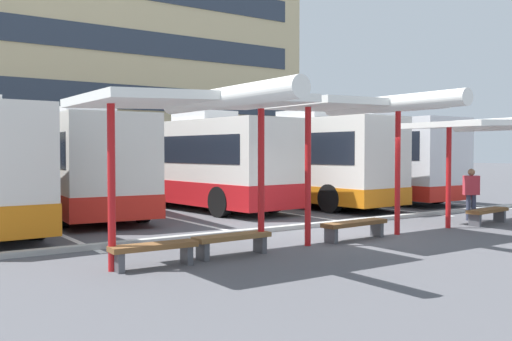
{
  "coord_description": "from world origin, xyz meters",
  "views": [
    {
      "loc": [
        -9.99,
        -10.85,
        2.15
      ],
      "look_at": [
        -0.21,
        3.27,
        1.55
      ],
      "focal_mm": 39.79,
      "sensor_mm": 36.0,
      "label": 1
    }
  ],
  "objects_px": {
    "coach_bus_3": "(286,161)",
    "coach_bus_2": "(184,164)",
    "coach_bus_4": "(344,159)",
    "bench_3": "(488,213)",
    "waiting_passenger_0": "(471,191)",
    "bench_1": "(232,240)",
    "bench_2": "(355,226)",
    "waiting_shelter_0": "(199,104)",
    "bench_0": "(154,250)",
    "waiting_shelter_1": "(364,109)",
    "waiting_shelter_2": "(493,126)",
    "coach_bus_1": "(76,165)"
  },
  "relations": [
    {
      "from": "bench_2",
      "to": "bench_3",
      "type": "distance_m",
      "value": 5.28
    },
    {
      "from": "waiting_shelter_0",
      "to": "waiting_shelter_2",
      "type": "distance_m",
      "value": 9.78
    },
    {
      "from": "waiting_shelter_1",
      "to": "bench_3",
      "type": "distance_m",
      "value": 5.98
    },
    {
      "from": "waiting_shelter_1",
      "to": "waiting_passenger_0",
      "type": "bearing_deg",
      "value": 9.78
    },
    {
      "from": "bench_3",
      "to": "bench_2",
      "type": "bearing_deg",
      "value": 178.75
    },
    {
      "from": "bench_1",
      "to": "waiting_shelter_1",
      "type": "xyz_separation_m",
      "value": [
        3.59,
        -0.13,
        2.8
      ]
    },
    {
      "from": "waiting_shelter_1",
      "to": "bench_0",
      "type": "bearing_deg",
      "value": -179.74
    },
    {
      "from": "coach_bus_1",
      "to": "coach_bus_3",
      "type": "bearing_deg",
      "value": -8.58
    },
    {
      "from": "bench_3",
      "to": "bench_1",
      "type": "bearing_deg",
      "value": -179.85
    },
    {
      "from": "coach_bus_3",
      "to": "bench_3",
      "type": "xyz_separation_m",
      "value": [
        0.86,
        -8.54,
        -1.41
      ]
    },
    {
      "from": "bench_0",
      "to": "bench_2",
      "type": "xyz_separation_m",
      "value": [
        5.39,
        0.29,
        0.01
      ]
    },
    {
      "from": "bench_3",
      "to": "coach_bus_1",
      "type": "bearing_deg",
      "value": 132.71
    },
    {
      "from": "coach_bus_2",
      "to": "coach_bus_4",
      "type": "xyz_separation_m",
      "value": [
        7.82,
        -0.69,
        0.15
      ]
    },
    {
      "from": "waiting_shelter_2",
      "to": "waiting_passenger_0",
      "type": "relative_size",
      "value": 2.92
    },
    {
      "from": "bench_0",
      "to": "waiting_passenger_0",
      "type": "height_order",
      "value": "waiting_passenger_0"
    },
    {
      "from": "coach_bus_1",
      "to": "waiting_shelter_0",
      "type": "distance_m",
      "value": 10.17
    },
    {
      "from": "coach_bus_3",
      "to": "waiting_shelter_2",
      "type": "bearing_deg",
      "value": -84.35
    },
    {
      "from": "bench_3",
      "to": "waiting_passenger_0",
      "type": "height_order",
      "value": "waiting_passenger_0"
    },
    {
      "from": "coach_bus_1",
      "to": "coach_bus_3",
      "type": "relative_size",
      "value": 0.98
    },
    {
      "from": "coach_bus_2",
      "to": "waiting_shelter_1",
      "type": "bearing_deg",
      "value": -92.77
    },
    {
      "from": "bench_1",
      "to": "waiting_shelter_1",
      "type": "distance_m",
      "value": 4.56
    },
    {
      "from": "waiting_shelter_1",
      "to": "coach_bus_1",
      "type": "bearing_deg",
      "value": 110.66
    },
    {
      "from": "coach_bus_3",
      "to": "coach_bus_2",
      "type": "bearing_deg",
      "value": 160.74
    },
    {
      "from": "waiting_shelter_2",
      "to": "bench_3",
      "type": "xyz_separation_m",
      "value": [
        -0.0,
        0.12,
        -2.52
      ]
    },
    {
      "from": "coach_bus_2",
      "to": "waiting_passenger_0",
      "type": "bearing_deg",
      "value": -60.27
    },
    {
      "from": "coach_bus_4",
      "to": "bench_2",
      "type": "xyz_separation_m",
      "value": [
        -8.31,
        -9.12,
        -1.46
      ]
    },
    {
      "from": "coach_bus_2",
      "to": "waiting_shelter_2",
      "type": "height_order",
      "value": "coach_bus_2"
    },
    {
      "from": "coach_bus_1",
      "to": "bench_1",
      "type": "height_order",
      "value": "coach_bus_1"
    },
    {
      "from": "waiting_shelter_0",
      "to": "bench_3",
      "type": "distance_m",
      "value": 10.14
    },
    {
      "from": "bench_0",
      "to": "waiting_shelter_1",
      "type": "xyz_separation_m",
      "value": [
        5.39,
        0.02,
        2.8
      ]
    },
    {
      "from": "bench_2",
      "to": "waiting_passenger_0",
      "type": "height_order",
      "value": "waiting_passenger_0"
    },
    {
      "from": "bench_1",
      "to": "coach_bus_4",
      "type": "bearing_deg",
      "value": 37.87
    },
    {
      "from": "waiting_shelter_1",
      "to": "bench_2",
      "type": "distance_m",
      "value": 2.81
    },
    {
      "from": "coach_bus_1",
      "to": "coach_bus_4",
      "type": "height_order",
      "value": "coach_bus_4"
    },
    {
      "from": "waiting_shelter_0",
      "to": "bench_0",
      "type": "height_order",
      "value": "waiting_shelter_0"
    },
    {
      "from": "coach_bus_3",
      "to": "waiting_passenger_0",
      "type": "bearing_deg",
      "value": -80.76
    },
    {
      "from": "waiting_shelter_1",
      "to": "bench_2",
      "type": "bearing_deg",
      "value": 90.0
    },
    {
      "from": "coach_bus_4",
      "to": "bench_3",
      "type": "bearing_deg",
      "value": -108.15
    },
    {
      "from": "bench_2",
      "to": "bench_0",
      "type": "bearing_deg",
      "value": -176.94
    },
    {
      "from": "waiting_shelter_0",
      "to": "waiting_passenger_0",
      "type": "distance_m",
      "value": 10.45
    },
    {
      "from": "waiting_shelter_0",
      "to": "coach_bus_2",
      "type": "bearing_deg",
      "value": 63.95
    },
    {
      "from": "coach_bus_1",
      "to": "bench_2",
      "type": "xyz_separation_m",
      "value": [
        3.74,
        -9.66,
        -1.32
      ]
    },
    {
      "from": "coach_bus_3",
      "to": "bench_1",
      "type": "height_order",
      "value": "coach_bus_3"
    },
    {
      "from": "bench_1",
      "to": "bench_2",
      "type": "bearing_deg",
      "value": 2.21
    },
    {
      "from": "coach_bus_3",
      "to": "waiting_shelter_0",
      "type": "distance_m",
      "value": 12.6
    },
    {
      "from": "coach_bus_3",
      "to": "waiting_passenger_0",
      "type": "height_order",
      "value": "coach_bus_3"
    },
    {
      "from": "bench_0",
      "to": "bench_1",
      "type": "bearing_deg",
      "value": 4.76
    },
    {
      "from": "coach_bus_2",
      "to": "waiting_shelter_2",
      "type": "xyz_separation_m",
      "value": [
        4.79,
        -10.04,
        1.21
      ]
    },
    {
      "from": "coach_bus_4",
      "to": "waiting_shelter_2",
      "type": "height_order",
      "value": "coach_bus_4"
    },
    {
      "from": "bench_2",
      "to": "bench_3",
      "type": "height_order",
      "value": "same"
    }
  ]
}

